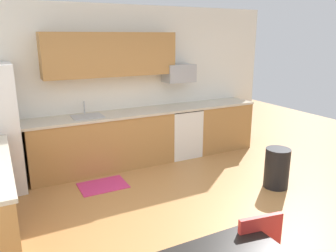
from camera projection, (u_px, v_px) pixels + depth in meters
ground_plane at (207, 226)px, 3.95m from camera, size 12.00×12.00×0.00m
wall_back at (125, 85)px, 5.86m from camera, size 5.80×0.10×2.70m
cabinet_run_back at (103, 143)px, 5.56m from camera, size 2.40×0.60×0.90m
cabinet_run_back_right at (219, 126)px, 6.61m from camera, size 1.15×0.60×0.90m
countertop_back at (133, 113)px, 5.68m from camera, size 4.80×0.64×0.04m
upper_cabinets_back at (111, 54)px, 5.39m from camera, size 2.20×0.34×0.70m
oven_range at (181, 132)px, 6.22m from camera, size 0.60×0.60×0.91m
microwave at (179, 73)px, 6.02m from camera, size 0.54×0.36×0.32m
sink_basin at (88, 120)px, 5.34m from camera, size 0.48×0.40×0.14m
sink_faucet at (84, 108)px, 5.45m from camera, size 0.02×0.02×0.24m
trash_bin at (277, 168)px, 4.92m from camera, size 0.36×0.36×0.60m
floor_mat at (103, 185)px, 5.02m from camera, size 0.70×0.50×0.01m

